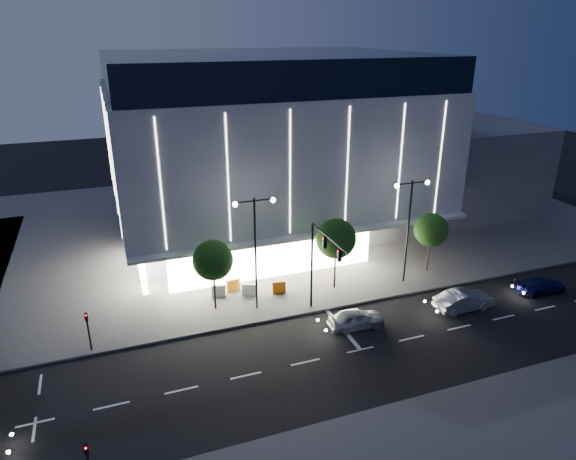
% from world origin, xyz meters
% --- Properties ---
extents(ground, '(160.00, 160.00, 0.00)m').
position_xyz_m(ground, '(0.00, 0.00, 0.00)').
color(ground, black).
rests_on(ground, ground).
extents(sidewalk_museum, '(70.00, 40.00, 0.15)m').
position_xyz_m(sidewalk_museum, '(5.00, 24.00, 0.07)').
color(sidewalk_museum, '#474747').
rests_on(sidewalk_museum, ground).
extents(sidewalk_near, '(70.00, 10.00, 0.15)m').
position_xyz_m(sidewalk_near, '(5.00, -12.00, 0.07)').
color(sidewalk_near, '#474747').
rests_on(sidewalk_near, ground).
extents(museum, '(30.00, 25.80, 18.00)m').
position_xyz_m(museum, '(2.98, 22.31, 9.27)').
color(museum, '#4C4C51').
rests_on(museum, ground).
extents(annex_building, '(16.00, 20.00, 10.00)m').
position_xyz_m(annex_building, '(26.00, 24.00, 5.00)').
color(annex_building, '#4C4C51').
rests_on(annex_building, ground).
extents(traffic_mast, '(0.33, 5.89, 7.07)m').
position_xyz_m(traffic_mast, '(1.00, 3.34, 5.03)').
color(traffic_mast, black).
rests_on(traffic_mast, ground).
extents(street_lamp_west, '(3.16, 0.36, 9.00)m').
position_xyz_m(street_lamp_west, '(-3.00, 6.00, 5.96)').
color(street_lamp_west, black).
rests_on(street_lamp_west, ground).
extents(street_lamp_east, '(3.16, 0.36, 9.00)m').
position_xyz_m(street_lamp_east, '(10.00, 6.00, 5.96)').
color(street_lamp_east, black).
rests_on(street_lamp_east, ground).
extents(ped_signal_far, '(0.22, 0.24, 3.00)m').
position_xyz_m(ped_signal_far, '(-15.00, 4.50, 1.89)').
color(ped_signal_far, black).
rests_on(ped_signal_far, ground).
extents(tree_left, '(3.02, 3.02, 5.72)m').
position_xyz_m(tree_left, '(-5.97, 7.02, 4.03)').
color(tree_left, black).
rests_on(tree_left, ground).
extents(tree_mid, '(3.25, 3.25, 6.15)m').
position_xyz_m(tree_mid, '(4.03, 7.02, 4.33)').
color(tree_mid, black).
rests_on(tree_mid, ground).
extents(tree_right, '(2.91, 2.91, 5.51)m').
position_xyz_m(tree_right, '(13.03, 7.02, 3.88)').
color(tree_right, black).
rests_on(tree_right, ground).
extents(car_lead, '(4.23, 1.85, 1.42)m').
position_xyz_m(car_lead, '(3.00, 1.11, 0.71)').
color(car_lead, '#A6AAAE').
rests_on(car_lead, ground).
extents(car_second, '(4.76, 1.75, 1.56)m').
position_xyz_m(car_second, '(11.91, 0.58, 0.78)').
color(car_second, '#BABDC3').
rests_on(car_second, ground).
extents(car_third, '(4.33, 1.95, 1.23)m').
position_xyz_m(car_third, '(19.58, 0.66, 0.62)').
color(car_third, '#14144B').
rests_on(car_third, ground).
extents(barrier_a, '(1.12, 0.34, 1.00)m').
position_xyz_m(barrier_a, '(-4.01, 9.28, 0.65)').
color(barrier_a, orange).
rests_on(barrier_a, sidewalk_museum).
extents(barrier_b, '(1.13, 0.49, 1.00)m').
position_xyz_m(barrier_b, '(-5.37, 8.74, 0.65)').
color(barrier_b, '#BBBBBB').
rests_on(barrier_b, sidewalk_museum).
extents(barrier_c, '(1.12, 0.39, 1.00)m').
position_xyz_m(barrier_c, '(-0.62, 7.68, 0.65)').
color(barrier_c, orange).
rests_on(barrier_c, sidewalk_museum).
extents(barrier_d, '(1.11, 0.67, 1.00)m').
position_xyz_m(barrier_d, '(-3.02, 8.13, 0.65)').
color(barrier_d, white).
rests_on(barrier_d, sidewalk_museum).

